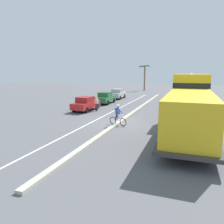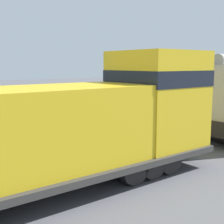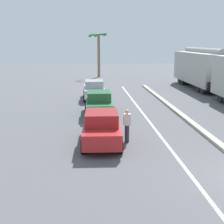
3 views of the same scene
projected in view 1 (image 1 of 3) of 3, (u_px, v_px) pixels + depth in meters
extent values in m
plane|color=#56565B|center=(119.00, 123.00, 19.02)|extent=(120.00, 120.00, 0.00)
cube|color=#B2AD9E|center=(136.00, 111.00, 24.56)|extent=(0.36, 36.00, 0.16)
cube|color=silver|center=(115.00, 110.00, 25.37)|extent=(0.14, 36.00, 0.01)
cube|color=gold|center=(190.00, 111.00, 14.07)|extent=(2.70, 9.86, 2.40)
cube|color=gold|center=(191.00, 95.00, 18.60)|extent=(2.80, 2.80, 3.50)
cube|color=black|center=(191.00, 86.00, 18.46)|extent=(2.83, 2.83, 0.56)
cube|color=#383533|center=(189.00, 127.00, 14.85)|extent=(3.10, 11.60, 0.20)
cylinder|color=#4C4947|center=(189.00, 129.00, 14.88)|extent=(1.10, 3.00, 1.10)
cylinder|color=black|center=(189.00, 118.00, 18.58)|extent=(2.40, 1.00, 1.00)
cylinder|color=black|center=(189.00, 120.00, 17.84)|extent=(2.40, 1.00, 1.00)
cylinder|color=black|center=(189.00, 122.00, 17.10)|extent=(2.40, 1.00, 1.00)
cylinder|color=black|center=(188.00, 140.00, 12.67)|extent=(2.40, 1.00, 1.00)
cylinder|color=black|center=(188.00, 144.00, 11.93)|extent=(2.40, 1.00, 1.00)
cylinder|color=black|center=(188.00, 149.00, 11.19)|extent=(2.40, 1.00, 1.00)
cube|color=#B1AEA6|center=(191.00, 90.00, 26.62)|extent=(2.90, 10.40, 3.10)
cylinder|color=gray|center=(191.00, 76.00, 26.31)|extent=(0.60, 9.88, 0.60)
cube|color=black|center=(190.00, 96.00, 31.70)|extent=(2.61, 0.10, 0.70)
cube|color=black|center=(190.00, 107.00, 21.98)|extent=(2.61, 0.10, 0.70)
cylinder|color=black|center=(190.00, 100.00, 30.43)|extent=(2.46, 0.90, 0.90)
cylinder|color=black|center=(190.00, 101.00, 29.41)|extent=(2.46, 0.90, 0.90)
cylinder|color=black|center=(189.00, 108.00, 24.46)|extent=(2.46, 0.90, 0.90)
cylinder|color=black|center=(189.00, 109.00, 23.44)|extent=(2.46, 0.90, 0.90)
cube|color=#AAA8A0|center=(191.00, 85.00, 37.37)|extent=(2.90, 10.40, 3.10)
cylinder|color=gray|center=(191.00, 75.00, 37.05)|extent=(0.60, 9.88, 0.60)
cube|color=black|center=(190.00, 90.00, 42.45)|extent=(2.61, 0.10, 0.70)
cube|color=black|center=(190.00, 95.00, 32.72)|extent=(2.61, 0.10, 0.70)
cylinder|color=black|center=(190.00, 93.00, 41.17)|extent=(2.46, 0.90, 0.90)
cylinder|color=black|center=(190.00, 94.00, 40.15)|extent=(2.46, 0.90, 0.90)
cylinder|color=black|center=(190.00, 97.00, 35.20)|extent=(2.46, 0.90, 0.90)
cylinder|color=black|center=(190.00, 97.00, 34.18)|extent=(2.46, 0.90, 0.90)
cube|color=red|center=(86.00, 105.00, 24.98)|extent=(1.84, 4.25, 0.70)
cube|color=maroon|center=(85.00, 99.00, 24.72)|extent=(1.56, 1.95, 0.60)
cube|color=#1E232D|center=(89.00, 99.00, 25.65)|extent=(1.43, 0.17, 0.51)
cylinder|color=black|center=(85.00, 106.00, 26.53)|extent=(0.24, 0.65, 0.64)
cylinder|color=black|center=(97.00, 107.00, 25.94)|extent=(0.24, 0.65, 0.64)
cylinder|color=black|center=(74.00, 109.00, 24.14)|extent=(0.24, 0.65, 0.64)
cylinder|color=black|center=(87.00, 110.00, 23.56)|extent=(0.24, 0.65, 0.64)
cube|color=#286B3D|center=(105.00, 99.00, 30.52)|extent=(1.73, 4.21, 0.70)
cube|color=#225B34|center=(105.00, 94.00, 30.26)|extent=(1.52, 1.91, 0.60)
cube|color=#1E232D|center=(108.00, 94.00, 31.20)|extent=(1.43, 0.13, 0.51)
cylinder|color=black|center=(104.00, 100.00, 32.05)|extent=(0.23, 0.64, 0.64)
cylinder|color=black|center=(114.00, 100.00, 31.53)|extent=(0.23, 0.64, 0.64)
cylinder|color=black|center=(97.00, 102.00, 29.64)|extent=(0.23, 0.64, 0.64)
cylinder|color=black|center=(108.00, 103.00, 29.11)|extent=(0.23, 0.64, 0.64)
cube|color=#B7BABF|center=(118.00, 95.00, 36.14)|extent=(1.74, 4.22, 0.70)
cube|color=#9C9EA2|center=(117.00, 91.00, 35.88)|extent=(1.52, 1.91, 0.60)
cube|color=#1E232D|center=(119.00, 91.00, 36.82)|extent=(1.43, 0.13, 0.51)
cylinder|color=black|center=(115.00, 96.00, 37.67)|extent=(0.23, 0.64, 0.64)
cylinder|color=black|center=(124.00, 96.00, 37.15)|extent=(0.23, 0.64, 0.64)
cylinder|color=black|center=(110.00, 97.00, 35.25)|extent=(0.23, 0.64, 0.64)
cylinder|color=black|center=(120.00, 98.00, 34.73)|extent=(0.23, 0.64, 0.64)
torus|color=black|center=(123.00, 122.00, 17.88)|extent=(0.65, 0.26, 0.66)
torus|color=black|center=(113.00, 120.00, 18.51)|extent=(0.65, 0.26, 0.66)
cylinder|color=silver|center=(118.00, 118.00, 18.14)|extent=(0.76, 0.29, 0.05)
cylinder|color=silver|center=(119.00, 120.00, 18.11)|extent=(0.47, 0.20, 0.36)
cylinder|color=silver|center=(116.00, 116.00, 18.24)|extent=(0.04, 0.04, 0.30)
cylinder|color=silver|center=(122.00, 116.00, 17.83)|extent=(0.18, 0.47, 0.04)
cylinder|color=#38476B|center=(117.00, 117.00, 18.28)|extent=(0.33, 0.23, 0.52)
cylinder|color=#38476B|center=(116.00, 117.00, 18.13)|extent=(0.29, 0.21, 0.52)
cube|color=#2D4CA5|center=(117.00, 111.00, 18.07)|extent=(0.42, 0.42, 0.57)
sphere|color=tan|center=(118.00, 106.00, 17.95)|extent=(0.22, 0.22, 0.22)
cylinder|color=white|center=(118.00, 105.00, 17.93)|extent=(0.22, 0.22, 0.05)
cylinder|color=#2D4CA5|center=(120.00, 111.00, 18.07)|extent=(0.47, 0.23, 0.36)
cylinder|color=#2D4CA5|center=(118.00, 112.00, 17.82)|extent=(0.47, 0.23, 0.36)
cylinder|color=#846647|center=(145.00, 78.00, 51.38)|extent=(0.36, 0.36, 5.69)
cone|color=#2D7033|center=(149.00, 66.00, 50.61)|extent=(0.45, 1.83, 0.39)
cone|color=#2D7033|center=(147.00, 66.00, 51.55)|extent=(1.83, 0.87, 0.51)
cone|color=#2D7033|center=(142.00, 66.00, 51.56)|extent=(1.29, 1.69, 0.72)
cone|color=#2D7033|center=(141.00, 66.00, 50.76)|extent=(1.08, 1.79, 0.67)
cone|color=#2D7033|center=(145.00, 66.00, 49.98)|extent=(1.83, 0.58, 0.36)
cylinder|color=#33333D|center=(97.00, 107.00, 24.79)|extent=(0.22, 0.22, 0.85)
cube|color=white|center=(96.00, 101.00, 24.66)|extent=(0.34, 0.22, 0.56)
sphere|color=beige|center=(96.00, 98.00, 24.59)|extent=(0.20, 0.20, 0.20)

